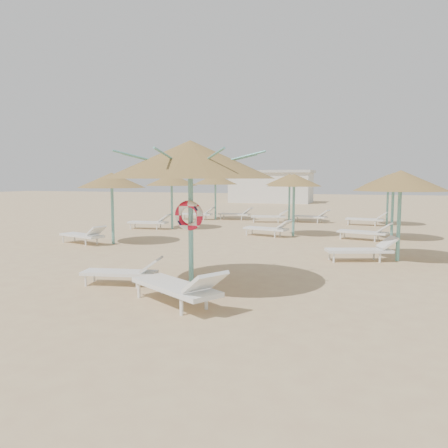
% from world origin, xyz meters
% --- Properties ---
extents(ground, '(120.00, 120.00, 0.00)m').
position_xyz_m(ground, '(0.00, 0.00, 0.00)').
color(ground, tan).
rests_on(ground, ground).
extents(main_palapa, '(3.65, 3.65, 3.27)m').
position_xyz_m(main_palapa, '(-0.03, 0.05, 2.85)').
color(main_palapa, '#66B0AA').
rests_on(main_palapa, ground).
extents(lounger_main_a, '(1.90, 0.89, 0.67)m').
position_xyz_m(lounger_main_a, '(-1.63, -0.09, 0.32)').
color(lounger_main_a, white).
rests_on(lounger_main_a, ground).
extents(lounger_main_b, '(2.33, 1.78, 0.84)m').
position_xyz_m(lounger_main_b, '(0.28, -1.24, 0.40)').
color(lounger_main_b, white).
rests_on(lounger_main_b, ground).
extents(palapa_field, '(20.13, 13.92, 2.69)m').
position_xyz_m(palapa_field, '(0.73, 10.34, 2.29)').
color(palapa_field, '#66B0AA').
rests_on(palapa_field, ground).
extents(service_hut, '(8.40, 4.40, 3.25)m').
position_xyz_m(service_hut, '(-6.00, 35.00, 1.64)').
color(service_hut, silver).
rests_on(service_hut, ground).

